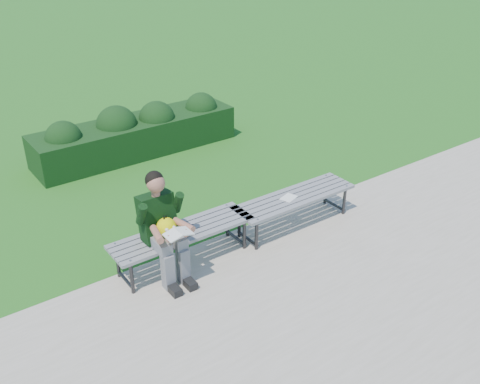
# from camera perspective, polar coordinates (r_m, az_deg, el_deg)

# --- Properties ---
(ground) EXTENTS (80.00, 80.00, 0.00)m
(ground) POSITION_cam_1_polar(r_m,az_deg,el_deg) (7.11, -3.35, -5.25)
(ground) COLOR #226F20
(ground) RESTS_ON ground
(walkway) EXTENTS (30.00, 3.50, 0.02)m
(walkway) POSITION_cam_1_polar(r_m,az_deg,el_deg) (5.98, 5.92, -12.66)
(walkway) COLOR #AFA293
(walkway) RESTS_ON ground
(hedge) EXTENTS (3.65, 0.96, 0.93)m
(hedge) POSITION_cam_1_polar(r_m,az_deg,el_deg) (9.70, -11.02, 6.32)
(hedge) COLOR #1B3E14
(hedge) RESTS_ON ground
(bench_left) EXTENTS (1.80, 0.50, 0.46)m
(bench_left) POSITION_cam_1_polar(r_m,az_deg,el_deg) (6.50, -6.12, -4.54)
(bench_left) COLOR slate
(bench_left) RESTS_ON walkway
(bench_right) EXTENTS (1.80, 0.50, 0.46)m
(bench_right) POSITION_cam_1_polar(r_m,az_deg,el_deg) (7.26, 5.81, -0.79)
(bench_right) COLOR slate
(bench_right) RESTS_ON walkway
(seated_boy) EXTENTS (0.56, 0.76, 1.31)m
(seated_boy) POSITION_cam_1_polar(r_m,az_deg,el_deg) (6.16, -8.25, -3.43)
(seated_boy) COLOR slate
(seated_boy) RESTS_ON walkway
(paper_sheet) EXTENTS (0.26, 0.22, 0.01)m
(paper_sheet) POSITION_cam_1_polar(r_m,az_deg,el_deg) (7.17, 5.22, -0.61)
(paper_sheet) COLOR white
(paper_sheet) RESTS_ON bench_right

